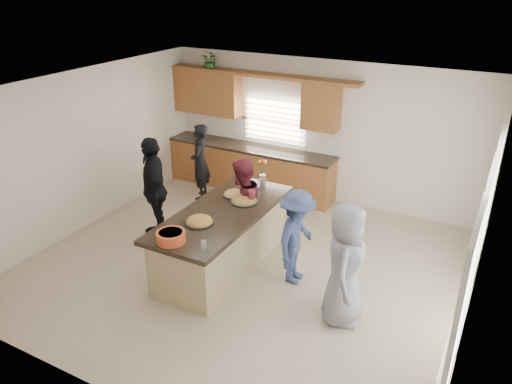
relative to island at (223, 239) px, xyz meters
The scene contains 18 objects.
floor 0.58m from the island, 21.22° to the left, with size 6.50×6.50×0.00m, color #BDAA8D.
room_shell 1.49m from the island, 21.22° to the left, with size 6.52×6.02×2.81m.
back_cabinetry 3.11m from the island, 111.48° to the left, with size 4.08×0.66×2.46m.
right_wall_glazing 3.67m from the island, ahead, with size 0.06×4.00×2.25m.
island is the anchor object (origin of this frame).
platter_front 0.73m from the island, 98.30° to the right, with size 0.43×0.43×0.17m.
platter_mid 0.69m from the island, 71.18° to the left, with size 0.45×0.45×0.18m.
platter_back 0.78m from the island, 102.65° to the left, with size 0.36×0.36×0.15m.
salad_bowl 1.27m from the island, 95.70° to the right, with size 0.39×0.39×0.15m.
clear_cup 1.24m from the island, 70.93° to the right, with size 0.07×0.07×0.10m, color white.
plate_stack 1.20m from the island, 91.91° to the left, with size 0.22×0.22×0.05m, color #BC9AE1.
flower_vase 1.45m from the island, 88.34° to the left, with size 0.14×0.14×0.42m.
potted_plant 4.19m from the island, 124.81° to the left, with size 0.36×0.31×0.40m, color #2A6729.
woman_left_back 2.65m from the island, 131.67° to the left, with size 0.57×0.37×1.55m, color black.
woman_left_mid 0.63m from the island, 84.43° to the left, with size 0.78×0.61×1.61m, color maroon.
woman_left_front 1.59m from the island, behind, with size 1.07×0.45×1.83m, color black.
woman_right_back 1.23m from the island, ahead, with size 0.95×0.55×1.47m, color navy.
woman_right_front 2.17m from the island, 10.90° to the right, with size 0.83×0.54×1.70m, color slate.
Camera 1 is at (3.33, -5.88, 4.32)m, focal length 35.00 mm.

